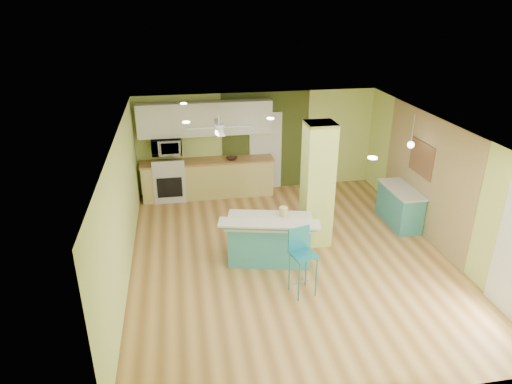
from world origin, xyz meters
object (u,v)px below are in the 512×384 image
Objects in this scene: bar_stool at (301,251)px; peninsula at (269,239)px; fruit_bowl at (232,158)px; canister at (283,211)px; side_counter at (399,206)px.

peninsula is at bearing 91.41° from bar_stool.
canister is at bearing -78.80° from fruit_bowl.
peninsula is 1.17m from bar_stool.
bar_stool is 3.49m from side_counter.
canister is at bearing -163.47° from side_counter.
peninsula is 0.58m from canister.
bar_stool is at bearing -89.02° from canister.
peninsula is at bearing -162.46° from side_counter.
fruit_bowl reaches higher than peninsula.
bar_stool is 4.29m from fruit_bowl.
fruit_bowl is (-0.62, 4.24, 0.18)m from bar_stool.
side_counter is (2.79, 2.06, -0.37)m from bar_stool.
peninsula is 1.58× the size of bar_stool.
canister is (0.29, 0.15, 0.48)m from peninsula.
fruit_bowl is at bearing 147.40° from side_counter.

